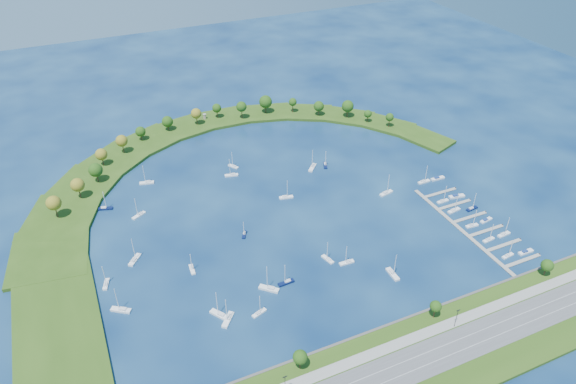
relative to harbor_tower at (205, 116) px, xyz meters
name	(u,v)px	position (x,y,z in m)	size (l,w,h in m)	color
ground	(284,204)	(10.91, -120.71, -4.00)	(700.00, 700.00, 0.00)	#071C43
south_shoreline	(407,365)	(10.94, -243.60, -3.00)	(420.00, 43.10, 11.60)	#2A4713
breakwater	(183,179)	(-35.42, -72.00, -3.01)	(286.74, 247.64, 2.00)	#2A4713
breakwater_trees	(210,129)	(-5.59, -32.51, 6.43)	(233.85, 88.84, 13.91)	#382314
harbor_tower	(205,116)	(0.00, 0.00, 0.00)	(2.60, 2.60, 3.89)	gray
dock_system	(471,226)	(96.21, -181.71, -3.65)	(24.28, 82.00, 1.60)	gray
moored_boat_0	(232,175)	(-6.69, -79.59, -3.09)	(8.65, 4.27, 12.25)	white
moored_boat_1	(233,166)	(-2.19, -70.27, -3.13)	(5.64, 7.34, 10.82)	white
moored_boat_2	(121,309)	(-88.95, -166.08, -3.04)	(9.10, 7.42, 13.63)	white
moored_boat_3	(347,262)	(19.32, -179.93, -3.11)	(7.81, 2.45, 11.37)	white
moored_boat_4	(105,208)	(-84.12, -83.57, -3.10)	(8.44, 4.53, 11.95)	#09133C
moored_boat_5	(393,274)	(35.53, -196.37, -3.04)	(2.91, 9.33, 13.58)	white
moored_boat_6	(135,259)	(-77.04, -134.70, -3.05)	(7.82, 8.80, 13.57)	white
moored_boat_7	(106,284)	(-92.73, -146.48, -3.12)	(4.34, 7.90, 11.19)	white
moored_boat_8	(192,269)	(-52.63, -153.11, -3.13)	(2.53, 7.49, 10.83)	white
moored_boat_9	(220,314)	(-49.38, -186.94, -3.03)	(7.46, 9.37, 13.94)	white
moored_boat_10	(386,193)	(70.82, -136.16, -3.06)	(9.28, 4.34, 13.15)	white
moored_boat_11	(325,165)	(52.42, -92.99, -3.12)	(4.90, 7.83, 11.17)	#09133C
moored_boat_12	(269,288)	(-23.10, -181.05, -3.02)	(8.95, 8.65, 14.30)	white
moored_boat_13	(286,197)	(14.66, -115.68, -3.09)	(8.60, 3.94, 12.21)	white
moored_boat_14	(328,259)	(11.77, -173.94, -3.12)	(4.03, 7.85, 11.11)	white
moored_boat_15	(312,167)	(43.61, -92.29, -3.03)	(8.46, 8.75, 13.98)	white
moored_boat_16	(139,215)	(-67.82, -98.02, -3.08)	(8.48, 6.28, 12.40)	white
moored_boat_17	(286,282)	(-14.01, -180.48, -3.10)	(8.21, 2.78, 11.87)	#09133C
moored_boat_18	(259,312)	(-32.90, -193.10, -3.13)	(7.54, 4.27, 10.68)	white
moored_boat_19	(244,234)	(-19.76, -138.09, -3.16)	(4.51, 6.47, 9.36)	#09133C
moored_boat_20	(228,319)	(-46.85, -191.10, -3.04)	(7.94, 8.81, 13.66)	white
moored_boat_21	(147,182)	(-56.90, -66.59, -3.07)	(9.03, 4.45, 12.79)	white
docked_boat_0	(508,255)	(96.45, -208.95, -3.13)	(7.30, 2.81, 10.46)	white
docked_boat_1	(526,252)	(106.89, -210.50, -3.36)	(8.53, 2.49, 1.74)	white
docked_boat_2	(489,239)	(96.45, -194.99, -3.13)	(7.36, 2.73, 10.57)	white
docked_boat_3	(504,234)	(106.94, -194.87, -3.11)	(8.03, 2.91, 11.55)	white
docked_boat_4	(472,225)	(96.45, -181.86, -3.13)	(7.50, 2.68, 10.81)	white
docked_boat_5	(486,220)	(106.90, -181.23, -3.41)	(8.07, 3.35, 1.60)	white
docked_boat_6	(454,210)	(96.43, -166.64, -3.09)	(8.43, 3.39, 12.04)	white
docked_boat_7	(472,208)	(106.94, -169.39, -3.12)	(7.78, 2.98, 11.16)	#09133C
docked_boat_8	(443,201)	(96.44, -156.64, -3.12)	(7.49, 2.33, 10.91)	white
docked_boat_9	(457,196)	(106.87, -156.06, -3.29)	(9.83, 4.25, 1.94)	white
docked_boat_10	(424,181)	(98.83, -135.12, -3.10)	(8.10, 2.56, 11.79)	white
docked_boat_11	(438,178)	(108.78, -135.55, -3.33)	(9.04, 2.81, 1.83)	white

